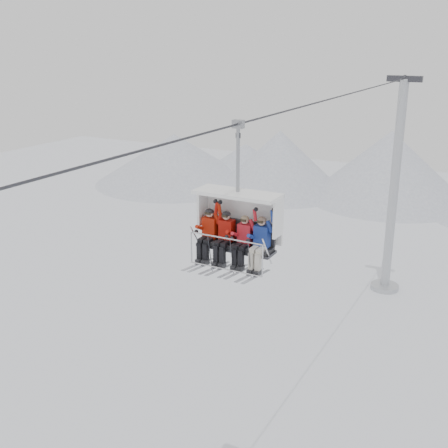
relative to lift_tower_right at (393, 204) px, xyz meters
The scene contains 8 objects.
ridgeline 20.33m from the lift_tower_right, 94.51° to the left, with size 72.00×21.00×7.00m.
lift_tower_right is the anchor object (origin of this frame).
haul_cable 23.25m from the lift_tower_right, 90.00° to the right, with size 0.06×0.06×50.00m, color #313137.
chairlift_carrier 21.65m from the lift_tower_right, 90.00° to the right, with size 2.39×1.17×3.98m.
skier_far_left 21.87m from the lift_tower_right, 92.23° to the right, with size 0.41×1.69×1.63m.
skier_center_left 21.85m from the lift_tower_right, 90.80° to the right, with size 0.41×1.69×1.63m.
skier_center_right 21.85m from the lift_tower_right, 89.25° to the right, with size 0.39×1.69×1.57m.
skier_far_right 21.86m from the lift_tower_right, 87.90° to the right, with size 0.41×1.69×1.63m.
Camera 1 is at (6.70, -12.40, 15.37)m, focal length 45.00 mm.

